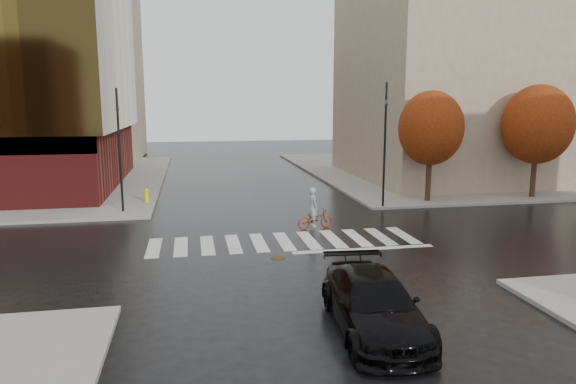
% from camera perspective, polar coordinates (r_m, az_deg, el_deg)
% --- Properties ---
extents(ground, '(120.00, 120.00, 0.00)m').
position_cam_1_polar(ground, '(21.89, -0.19, -5.85)').
color(ground, black).
rests_on(ground, ground).
extents(sidewalk_ne, '(30.00, 30.00, 0.15)m').
position_cam_1_polar(sidewalk_ne, '(48.91, 19.90, 2.43)').
color(sidewalk_ne, gray).
rests_on(sidewalk_ne, ground).
extents(crosswalk, '(12.00, 3.00, 0.01)m').
position_cam_1_polar(crosswalk, '(22.36, -0.43, -5.50)').
color(crosswalk, silver).
rests_on(crosswalk, ground).
extents(building_ne_tan, '(16.00, 16.00, 18.00)m').
position_cam_1_polar(building_ne_tan, '(43.21, 18.68, 13.66)').
color(building_ne_tan, gray).
rests_on(building_ne_tan, sidewalk_ne).
extents(building_nw_far, '(14.00, 12.00, 20.00)m').
position_cam_1_polar(building_nw_far, '(59.12, -23.23, 13.21)').
color(building_nw_far, gray).
rests_on(building_nw_far, sidewalk_nw).
extents(tree_ne_a, '(3.80, 3.80, 6.50)m').
position_cam_1_polar(tree_ne_a, '(31.38, 15.58, 6.83)').
color(tree_ne_a, black).
rests_on(tree_ne_a, sidewalk_ne).
extents(tree_ne_b, '(4.20, 4.20, 6.89)m').
position_cam_1_polar(tree_ne_b, '(35.03, 25.99, 6.75)').
color(tree_ne_b, black).
rests_on(tree_ne_b, sidewalk_ne).
extents(sedan, '(2.49, 5.32, 1.50)m').
position_cam_1_polar(sedan, '(13.94, 9.47, -12.12)').
color(sedan, black).
rests_on(sedan, ground).
extents(cyclist, '(1.83, 0.87, 2.00)m').
position_cam_1_polar(cyclist, '(24.47, 2.94, -2.53)').
color(cyclist, maroon).
rests_on(cyclist, ground).
extents(traffic_light_nw, '(0.19, 0.17, 6.55)m').
position_cam_1_polar(traffic_light_nw, '(28.65, -18.24, 5.13)').
color(traffic_light_nw, black).
rests_on(traffic_light_nw, sidewalk_nw).
extents(traffic_light_ne, '(0.19, 0.21, 6.88)m').
position_cam_1_polar(traffic_light_ne, '(29.08, 10.72, 5.95)').
color(traffic_light_ne, black).
rests_on(traffic_light_ne, sidewalk_ne).
extents(fire_hydrant, '(0.29, 0.29, 0.82)m').
position_cam_1_polar(fire_hydrant, '(31.28, -15.44, -0.28)').
color(fire_hydrant, '#D8DF0D').
rests_on(fire_hydrant, sidewalk_nw).
extents(manhole, '(0.71, 0.71, 0.01)m').
position_cam_1_polar(manhole, '(20.07, -1.09, -7.31)').
color(manhole, '#51341D').
rests_on(manhole, ground).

